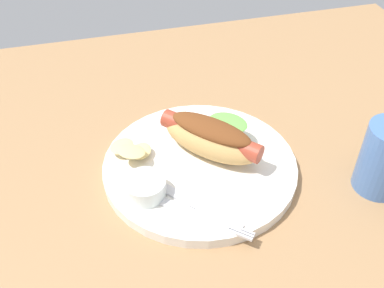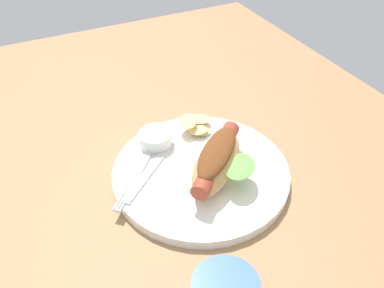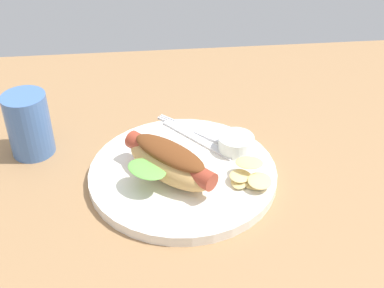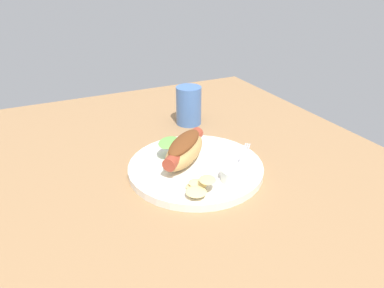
{
  "view_description": "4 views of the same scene",
  "coord_description": "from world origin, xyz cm",
  "views": [
    {
      "loc": [
        10.3,
        45.94,
        46.52
      ],
      "look_at": [
        -2.01,
        -0.5,
        4.89
      ],
      "focal_mm": 42.57,
      "sensor_mm": 36.0,
      "label": 1
    },
    {
      "loc": [
        -42.31,
        20.73,
        44.28
      ],
      "look_at": [
        -1.26,
        0.68,
        5.6
      ],
      "focal_mm": 36.34,
      "sensor_mm": 36.0,
      "label": 2
    },
    {
      "loc": [
        -7.8,
        -59.44,
        48.92
      ],
      "look_at": [
        -1.72,
        -0.47,
        6.56
      ],
      "focal_mm": 47.88,
      "sensor_mm": 36.0,
      "label": 3
    },
    {
      "loc": [
        52.48,
        -27.4,
        37.95
      ],
      "look_at": [
        -4.94,
        0.07,
        5.42
      ],
      "focal_mm": 32.31,
      "sensor_mm": 36.0,
      "label": 4
    }
  ],
  "objects": [
    {
      "name": "fork",
      "position": [
        -0.06,
        9.62,
        1.8
      ],
      "size": [
        11.65,
        10.66,
        0.4
      ],
      "rotation": [
        0.0,
        0.0,
        2.41
      ],
      "color": "silver",
      "rests_on": "plate"
    },
    {
      "name": "knife",
      "position": [
        -0.32,
        7.43,
        1.78
      ],
      "size": [
        10.63,
        12.32,
        0.36
      ],
      "primitive_type": "cube",
      "rotation": [
        0.0,
        0.0,
        2.27
      ],
      "color": "silver",
      "rests_on": "plate"
    },
    {
      "name": "hot_dog",
      "position": [
        -5.13,
        -1.67,
        4.57
      ],
      "size": [
        14.4,
        14.83,
        5.55
      ],
      "rotation": [
        0.0,
        0.0,
        2.32
      ],
      "color": "tan",
      "rests_on": "plate"
    },
    {
      "name": "plate",
      "position": [
        -3.06,
        0.25,
        0.8
      ],
      "size": [
        27.96,
        27.96,
        1.6
      ],
      "primitive_type": "cylinder",
      "color": "white",
      "rests_on": "ground_plane"
    },
    {
      "name": "chips_pile",
      "position": [
        6.07,
        -3.8,
        2.72
      ],
      "size": [
        7.2,
        7.64,
        2.77
      ],
      "color": "#E2C87F",
      "rests_on": "plate"
    },
    {
      "name": "sauce_ramekin",
      "position": [
        5.62,
        4.13,
        2.85
      ],
      "size": [
        5.57,
        5.57,
        2.49
      ],
      "primitive_type": "cylinder",
      "color": "white",
      "rests_on": "plate"
    },
    {
      "name": "ground_plane",
      "position": [
        0.0,
        0.0,
        -0.9
      ],
      "size": [
        120.0,
        90.0,
        1.8
      ],
      "primitive_type": "cube",
      "color": "#9E754C"
    }
  ]
}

